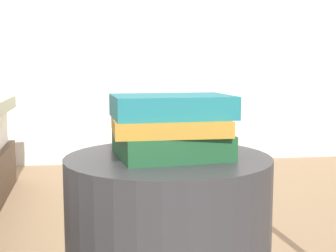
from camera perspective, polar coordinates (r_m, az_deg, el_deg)
side_table at (r=1.05m, az=-0.00°, el=-15.19°), size 0.44×0.44×0.42m
book_forest at (r=0.98m, az=0.40°, el=-2.32°), size 0.24×0.22×0.05m
book_ochre at (r=0.97m, az=-0.16°, el=0.09°), size 0.23×0.20×0.03m
book_teal at (r=0.97m, az=0.42°, el=2.43°), size 0.25×0.19×0.05m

